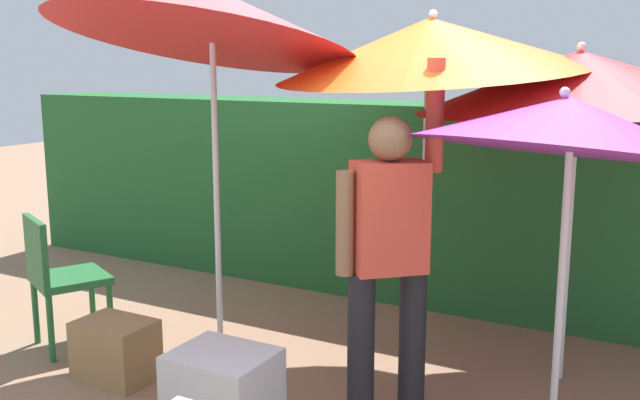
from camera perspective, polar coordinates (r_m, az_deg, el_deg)
hedge_row at (r=5.80m, az=8.95°, el=-0.20°), size 8.00×0.70×1.54m
umbrella_rainbow at (r=4.32m, az=8.63°, el=11.79°), size 1.83×1.84×2.21m
umbrella_orange at (r=4.34m, az=-8.77°, el=14.09°), size 1.81×1.82×2.50m
umbrella_yellow at (r=3.59m, az=18.76°, el=5.59°), size 1.48×1.48×1.85m
umbrella_navy at (r=4.32m, az=19.60°, el=8.85°), size 1.83×1.82×1.98m
person_vendor at (r=3.68m, az=5.39°, el=-3.84°), size 0.46×0.44×1.88m
chair_plastic at (r=5.03m, az=-19.77°, el=-5.44°), size 0.59×0.59×0.89m
cooler_box at (r=3.75m, az=-7.57°, el=-15.03°), size 0.48×0.41×0.47m
crate_cardboard at (r=4.56m, az=-15.68°, el=-11.25°), size 0.44×0.33×0.36m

